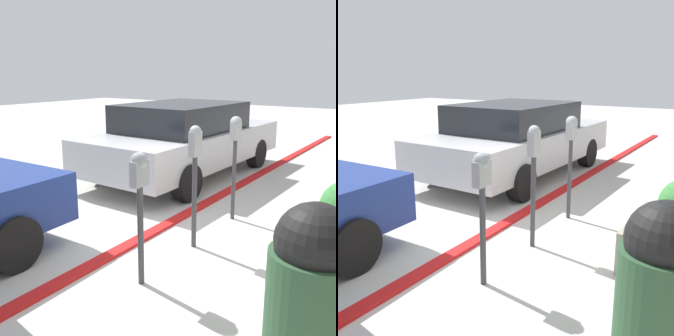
% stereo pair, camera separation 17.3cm
% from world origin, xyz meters
% --- Properties ---
extents(ground_plane, '(40.00, 40.00, 0.00)m').
position_xyz_m(ground_plane, '(0.00, 0.00, 0.00)').
color(ground_plane, beige).
extents(curb_strip, '(19.00, 0.16, 0.04)m').
position_xyz_m(curb_strip, '(0.00, 0.08, 0.02)').
color(curb_strip, red).
rests_on(curb_strip, ground_plane).
extents(parking_meter_nearest, '(0.19, 0.16, 1.33)m').
position_xyz_m(parking_meter_nearest, '(-1.06, -0.57, 0.99)').
color(parking_meter_nearest, '#38383D').
rests_on(parking_meter_nearest, ground_plane).
extents(parking_meter_second, '(0.16, 0.13, 1.47)m').
position_xyz_m(parking_meter_second, '(-0.03, -0.56, 1.03)').
color(parking_meter_second, '#38383D').
rests_on(parking_meter_second, ground_plane).
extents(parking_meter_middle, '(0.19, 0.16, 1.47)m').
position_xyz_m(parking_meter_middle, '(1.07, -0.54, 1.10)').
color(parking_meter_middle, '#38383D').
rests_on(parking_meter_middle, ground_plane).
extents(parked_car_middle, '(4.70, 2.07, 1.46)m').
position_xyz_m(parked_car_middle, '(2.78, 1.34, 0.76)').
color(parked_car_middle, '#B7B7BC').
rests_on(parked_car_middle, ground_plane).
extents(trash_bin, '(0.57, 0.57, 1.27)m').
position_xyz_m(trash_bin, '(-1.44, -2.27, 0.64)').
color(trash_bin, '#2D5133').
rests_on(trash_bin, ground_plane).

